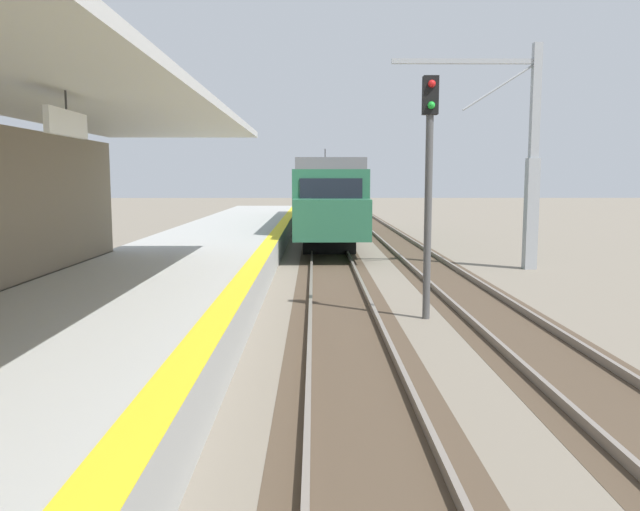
# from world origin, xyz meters

# --- Properties ---
(station_platform) EXTENTS (5.00, 80.00, 0.91)m
(station_platform) POSITION_xyz_m (-2.50, 16.00, 0.45)
(station_platform) COLOR #A8A8A3
(station_platform) RESTS_ON ground
(track_pair_nearest_platform) EXTENTS (2.34, 120.00, 0.16)m
(track_pair_nearest_platform) POSITION_xyz_m (1.90, 20.00, 0.05)
(track_pair_nearest_platform) COLOR #4C3D2D
(track_pair_nearest_platform) RESTS_ON ground
(track_pair_middle) EXTENTS (2.34, 120.00, 0.16)m
(track_pair_middle) POSITION_xyz_m (5.30, 20.00, 0.05)
(track_pair_middle) COLOR #4C3D2D
(track_pair_middle) RESTS_ON ground
(approaching_train) EXTENTS (2.93, 19.60, 4.76)m
(approaching_train) POSITION_xyz_m (1.90, 35.94, 2.18)
(approaching_train) COLOR #286647
(approaching_train) RESTS_ON ground
(rail_signal_post) EXTENTS (0.32, 0.34, 5.20)m
(rail_signal_post) POSITION_xyz_m (3.72, 17.35, 3.19)
(rail_signal_post) COLOR #4C4C4C
(rail_signal_post) RESTS_ON ground
(catenary_pylon_far_side) EXTENTS (5.00, 0.40, 7.50)m
(catenary_pylon_far_side) POSITION_xyz_m (8.32, 25.13, 3.60)
(catenary_pylon_far_side) COLOR #9EA3A8
(catenary_pylon_far_side) RESTS_ON ground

